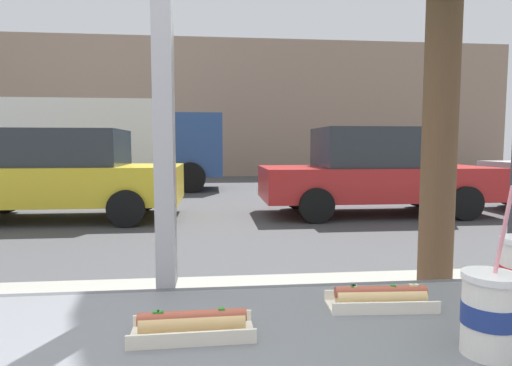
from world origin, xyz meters
name	(u,v)px	position (x,y,z in m)	size (l,w,h in m)	color
ground_plane	(207,211)	(0.00, 8.00, 0.00)	(60.00, 60.00, 0.00)	#424244
sidewalk_strip	(195,352)	(0.00, 1.60, 0.06)	(16.00, 2.80, 0.13)	gray
window_wall	(162,3)	(0.00, 0.08, 1.76)	(2.91, 0.20, 2.90)	#2D2D33
building_facade_far	(210,109)	(0.00, 18.73, 3.06)	(28.00, 1.20, 6.11)	gray
soda_cup_right	(489,312)	(0.62, -0.38, 1.10)	(0.10, 0.10, 0.31)	silver
hotdog_tray_near	(381,298)	(0.51, -0.14, 1.04)	(0.25, 0.10, 0.05)	silver
hotdog_tray_far	(193,325)	(0.08, -0.25, 1.04)	(0.25, 0.11, 0.05)	beige
parked_car_yellow	(59,174)	(-2.74, 7.24, 0.86)	(4.50, 2.01, 1.69)	gold
parked_car_red	(375,171)	(3.39, 7.24, 0.87)	(4.56, 1.95, 1.74)	red
box_truck	(99,141)	(-3.36, 12.60, 1.53)	(7.35, 2.44, 2.73)	silver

